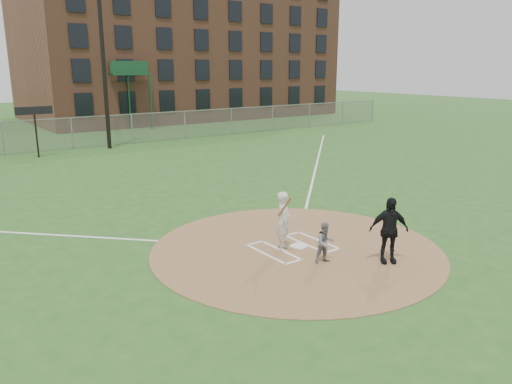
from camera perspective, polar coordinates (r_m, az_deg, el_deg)
ground at (r=14.63m, az=4.60°, el=-6.52°), size 140.00×140.00×0.00m
dirt_circle at (r=14.62m, az=4.60°, el=-6.48°), size 8.40×8.40×0.02m
home_plate at (r=14.77m, az=4.96°, el=-6.17°), size 0.55×0.55×0.03m
foul_line_first at (r=26.89m, az=6.91°, el=3.06°), size 17.04×17.04×0.01m
catcher at (r=13.53m, az=7.92°, el=-5.74°), size 0.62×0.53×1.12m
umpire at (r=13.78m, az=14.94°, el=-4.23°), size 1.13×0.93×1.80m
batters_boxes at (r=14.73m, az=4.23°, el=-6.26°), size 2.08×1.88×0.01m
batter_at_plate at (r=14.22m, az=3.22°, el=-3.32°), size 0.72×1.07×1.78m
outfield_fence at (r=33.85m, az=-20.27°, el=6.31°), size 56.08×0.08×2.03m
brick_warehouse at (r=54.44m, az=-8.78°, el=16.53°), size 30.00×17.17×15.00m
light_pole at (r=33.26m, az=-17.20°, el=16.11°), size 1.20×0.30×12.22m
scoreboard_sign at (r=31.38m, az=-24.00°, el=7.93°), size 2.00×0.10×2.93m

